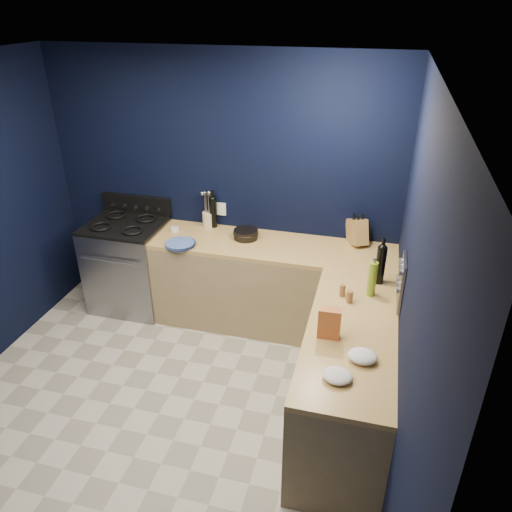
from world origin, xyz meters
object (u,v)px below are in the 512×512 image
(utensil_crock, at_px, (209,219))
(knife_block, at_px, (357,232))
(crouton_bag, at_px, (329,323))
(plate_stack, at_px, (180,244))
(gas_range, at_px, (130,266))

(utensil_crock, xyz_separation_m, knife_block, (1.48, -0.02, 0.05))
(utensil_crock, height_order, crouton_bag, crouton_bag)
(utensil_crock, bearing_deg, crouton_bag, -47.27)
(plate_stack, xyz_separation_m, crouton_bag, (1.52, -1.04, 0.10))
(plate_stack, relative_size, crouton_bag, 1.20)
(knife_block, height_order, crouton_bag, knife_block)
(plate_stack, distance_m, crouton_bag, 1.84)
(utensil_crock, distance_m, knife_block, 1.48)
(gas_range, xyz_separation_m, knife_block, (2.29, 0.25, 0.56))
(gas_range, relative_size, plate_stack, 3.38)
(plate_stack, height_order, utensil_crock, utensil_crock)
(gas_range, height_order, utensil_crock, utensil_crock)
(gas_range, xyz_separation_m, crouton_bag, (2.21, -1.26, 0.55))
(plate_stack, bearing_deg, utensil_crock, 77.12)
(plate_stack, relative_size, utensil_crock, 1.81)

